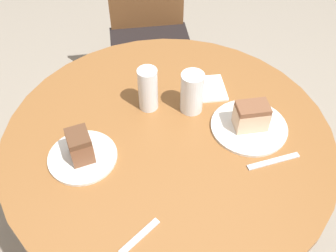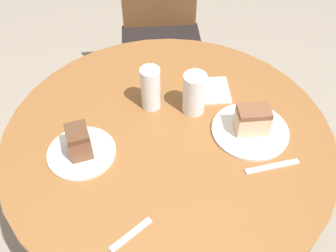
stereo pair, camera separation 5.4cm
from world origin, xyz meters
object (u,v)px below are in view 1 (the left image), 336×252
Objects in this scene: chair at (150,37)px; glass_water at (148,91)px; plate_near at (249,127)px; glass_lemonade at (192,95)px; plate_far at (83,157)px; cake_slice_near at (251,116)px; cake_slice_far at (80,146)px.

chair is 5.32× the size of glass_water.
chair reaches higher than plate_near.
glass_lemonade reaches higher than chair.
glass_lemonade reaches higher than plate_far.
chair is 0.89m from glass_lemonade.
plate_near is 2.31× the size of cake_slice_near.
cake_slice_near is 1.13× the size of cake_slice_far.
cake_slice_far is at bearing 179.69° from plate_near.
glass_lemonade reaches higher than plate_near.
chair is at bearing 78.34° from glass_water.
glass_water reaches higher than plate_far.
plate_near is 0.54m from plate_far.
chair is 3.97× the size of plate_far.
chair is at bearing 88.45° from glass_lemonade.
glass_water is (-0.30, 0.18, 0.01)m from cake_slice_near.
chair is at bearing 67.09° from plate_far.
plate_near is at bearing -39.72° from glass_lemonade.
plate_near is 0.05m from cake_slice_near.
cake_slice_near is at bearing -0.31° from cake_slice_far.
glass_lemonade is (-0.02, -0.82, 0.32)m from chair.
cake_slice_near is at bearing 90.00° from plate_near.
chair reaches higher than cake_slice_far.
cake_slice_near reaches higher than plate_near.
glass_water reaches higher than chair.
plate_near is at bearing -0.31° from plate_far.
cake_slice_far is at bearing -161.30° from glass_lemonade.
chair reaches higher than plate_far.
plate_near is at bearing -0.31° from cake_slice_far.
cake_slice_near is at bearing -76.32° from chair.
chair is at bearing 98.11° from cake_slice_near.
cake_slice_near is (0.54, -0.00, 0.05)m from plate_far.
plate_near is (0.14, -0.96, 0.27)m from chair.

